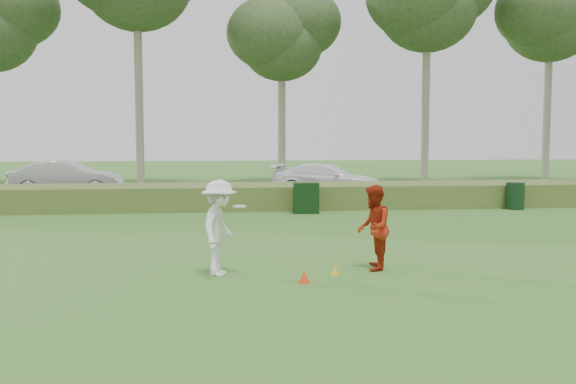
{
  "coord_description": "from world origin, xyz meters",
  "views": [
    {
      "loc": [
        -1.96,
        -12.99,
        2.8
      ],
      "look_at": [
        0.0,
        4.0,
        1.3
      ],
      "focal_mm": 40.0,
      "sensor_mm": 36.0,
      "label": 1
    }
  ],
  "objects": [
    {
      "name": "car_right",
      "position": [
        3.19,
        16.05,
        0.8
      ],
      "size": [
        5.47,
        3.58,
        1.47
      ],
      "primitive_type": "imported",
      "rotation": [
        0.0,
        0.0,
        1.25
      ],
      "color": "white",
      "rests_on": "park_road"
    },
    {
      "name": "tree_4",
      "position": [
        2.0,
        24.5,
        8.59
      ],
      "size": [
        6.24,
        6.24,
        11.5
      ],
      "color": "gray",
      "rests_on": "ground"
    },
    {
      "name": "ground",
      "position": [
        0.0,
        0.0,
        0.0
      ],
      "size": [
        120.0,
        120.0,
        0.0
      ],
      "primitive_type": "plane",
      "color": "#316822",
      "rests_on": "ground"
    },
    {
      "name": "utility_cabinet",
      "position": [
        1.34,
        9.91,
        0.56
      ],
      "size": [
        0.9,
        0.57,
        1.11
      ],
      "primitive_type": "cube",
      "rotation": [
        0.0,
        0.0,
        -0.01
      ],
      "color": "black",
      "rests_on": "ground"
    },
    {
      "name": "tree_6",
      "position": [
        18.0,
        23.8,
        10.1
      ],
      "size": [
        7.02,
        7.02,
        13.5
      ],
      "color": "gray",
      "rests_on": "ground"
    },
    {
      "name": "cone_yellow",
      "position": [
        0.44,
        -0.47,
        0.1
      ],
      "size": [
        0.18,
        0.18,
        0.2
      ],
      "primitive_type": "cone",
      "color": "gold",
      "rests_on": "ground"
    },
    {
      "name": "cone_orange",
      "position": [
        -0.27,
        -1.07,
        0.12
      ],
      "size": [
        0.21,
        0.21,
        0.23
      ],
      "primitive_type": "cone",
      "color": "#FF350D",
      "rests_on": "ground"
    },
    {
      "name": "park_road",
      "position": [
        0.0,
        17.0,
        0.03
      ],
      "size": [
        80.0,
        6.0,
        0.06
      ],
      "primitive_type": "cube",
      "color": "#2D2D2D",
      "rests_on": "ground"
    },
    {
      "name": "reed_strip",
      "position": [
        0.0,
        12.0,
        0.45
      ],
      "size": [
        80.0,
        3.0,
        0.9
      ],
      "primitive_type": "cube",
      "color": "#486126",
      "rests_on": "ground"
    },
    {
      "name": "car_mid",
      "position": [
        -8.63,
        17.06,
        0.87
      ],
      "size": [
        4.95,
        1.79,
        1.62
      ],
      "primitive_type": "imported",
      "rotation": [
        0.0,
        0.0,
        1.56
      ],
      "color": "silver",
      "rests_on": "park_road"
    },
    {
      "name": "player_red",
      "position": [
        1.33,
        -0.03,
        0.89
      ],
      "size": [
        0.88,
        1.02,
        1.79
      ],
      "primitive_type": "imported",
      "rotation": [
        0.0,
        0.0,
        -1.84
      ],
      "color": "#9F220D",
      "rests_on": "ground"
    },
    {
      "name": "trash_bin",
      "position": [
        9.47,
        10.23,
        0.51
      ],
      "size": [
        0.78,
        0.78,
        1.03
      ],
      "primitive_type": "cylinder",
      "rotation": [
        0.0,
        0.0,
        -0.16
      ],
      "color": "black",
      "rests_on": "ground"
    },
    {
      "name": "player_white",
      "position": [
        -1.87,
        -0.21,
        0.96
      ],
      "size": [
        1.06,
        1.4,
        1.93
      ],
      "rotation": [
        0.0,
        0.0,
        1.27
      ],
      "color": "white",
      "rests_on": "ground"
    }
  ]
}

